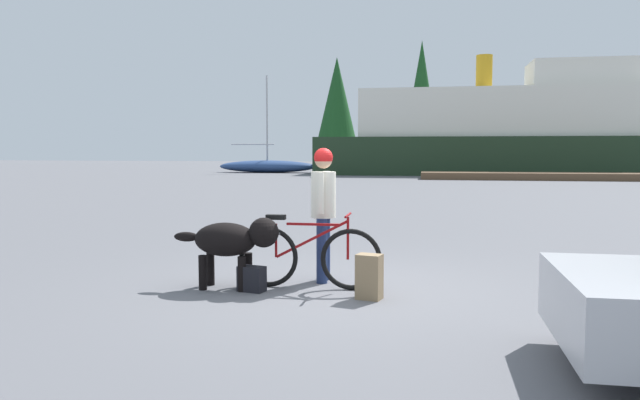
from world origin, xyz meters
name	(u,v)px	position (x,y,z in m)	size (l,w,h in m)	color
ground_plane	(337,290)	(0.00, 0.00, 0.00)	(160.00, 160.00, 0.00)	slate
bicycle	(308,256)	(-0.36, 0.01, 0.40)	(1.79, 0.44, 0.93)	black
person_cyclist	(323,201)	(-0.25, 0.45, 1.04)	(0.32, 0.53, 1.73)	navy
dog	(233,240)	(-1.27, -0.16, 0.60)	(1.34, 0.49, 0.89)	black
backpack	(369,277)	(0.44, -0.40, 0.26)	(0.28, 0.20, 0.52)	#8C7251
handbag_pannier	(252,279)	(-1.00, -0.27, 0.15)	(0.32, 0.18, 0.31)	black
dock_pier	(537,176)	(6.96, 29.22, 0.20)	(13.01, 2.48, 0.40)	brown
ferry_boat	(539,133)	(8.18, 36.77, 2.81)	(29.63, 7.60, 8.15)	#1E331E
sailboat_moored	(267,166)	(-11.00, 37.06, 0.49)	(7.37, 2.06, 7.13)	navy
pine_tree_far_left	(337,102)	(-8.80, 56.50, 6.67)	(4.30, 4.30, 11.25)	#4C331E
pine_tree_center	(422,89)	(-0.08, 53.89, 7.55)	(3.07, 3.07, 12.22)	#4C331E
pine_tree_far_right	(572,105)	(14.27, 56.20, 6.03)	(4.25, 4.25, 10.05)	#4C331E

